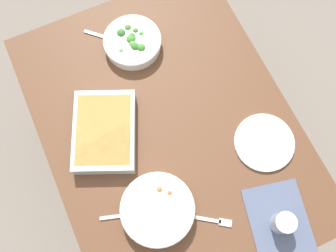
# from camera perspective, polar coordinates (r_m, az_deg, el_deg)

# --- Properties ---
(ground_plane) EXTENTS (6.00, 6.00, 0.00)m
(ground_plane) POSITION_cam_1_polar(r_m,az_deg,el_deg) (2.16, -0.00, -6.19)
(ground_plane) COLOR slate
(dining_table) EXTENTS (1.20, 0.90, 0.74)m
(dining_table) POSITION_cam_1_polar(r_m,az_deg,el_deg) (1.53, -0.00, -1.06)
(dining_table) COLOR brown
(dining_table) RESTS_ON ground_plane
(placemat) EXTENTS (0.32, 0.26, 0.00)m
(placemat) POSITION_cam_1_polar(r_m,az_deg,el_deg) (1.43, 16.01, -13.62)
(placemat) COLOR #4C5670
(placemat) RESTS_ON dining_table
(stew_bowl) EXTENTS (0.25, 0.25, 0.06)m
(stew_bowl) POSITION_cam_1_polar(r_m,az_deg,el_deg) (1.35, -1.54, -12.13)
(stew_bowl) COLOR silver
(stew_bowl) RESTS_ON dining_table
(broccoli_bowl) EXTENTS (0.23, 0.23, 0.06)m
(broccoli_bowl) POSITION_cam_1_polar(r_m,az_deg,el_deg) (1.56, -5.21, 12.12)
(broccoli_bowl) COLOR silver
(broccoli_bowl) RESTS_ON dining_table
(baking_dish) EXTENTS (0.36, 0.32, 0.06)m
(baking_dish) POSITION_cam_1_polar(r_m,az_deg,el_deg) (1.42, -9.27, -0.79)
(baking_dish) COLOR silver
(baking_dish) RESTS_ON dining_table
(drink_cup) EXTENTS (0.07, 0.07, 0.08)m
(drink_cup) POSITION_cam_1_polar(r_m,az_deg,el_deg) (1.39, 16.41, -13.48)
(drink_cup) COLOR #B2BCC6
(drink_cup) RESTS_ON dining_table
(side_plate) EXTENTS (0.22, 0.22, 0.01)m
(side_plate) POSITION_cam_1_polar(r_m,az_deg,el_deg) (1.46, 13.88, -2.34)
(side_plate) COLOR silver
(side_plate) RESTS_ON dining_table
(spoon_by_stew) EXTENTS (0.07, 0.17, 0.01)m
(spoon_by_stew) POSITION_cam_1_polar(r_m,az_deg,el_deg) (1.38, -5.21, -12.70)
(spoon_by_stew) COLOR silver
(spoon_by_stew) RESTS_ON dining_table
(spoon_by_broccoli) EXTENTS (0.13, 0.14, 0.01)m
(spoon_by_broccoli) POSITION_cam_1_polar(r_m,az_deg,el_deg) (1.61, -8.38, 12.50)
(spoon_by_broccoli) COLOR silver
(spoon_by_broccoli) RESTS_ON dining_table
(fork_on_table) EXTENTS (0.11, 0.16, 0.01)m
(fork_on_table) POSITION_cam_1_polar(r_m,az_deg,el_deg) (1.38, 6.18, -13.49)
(fork_on_table) COLOR silver
(fork_on_table) RESTS_ON dining_table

